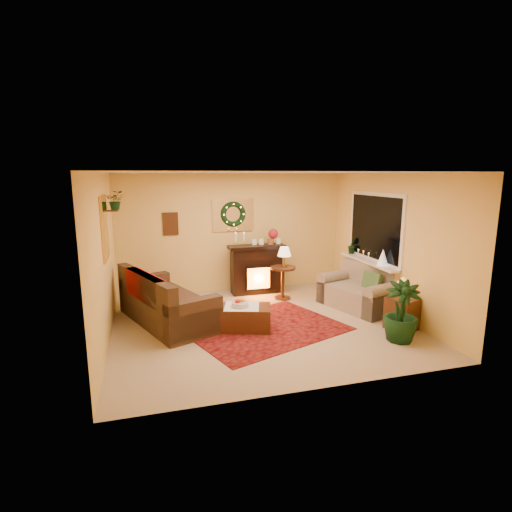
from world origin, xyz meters
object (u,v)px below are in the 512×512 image
object	(u,v)px
side_table_round	(283,284)
sofa	(167,298)
coffee_table	(242,317)
fireplace	(256,268)
loveseat	(358,287)
end_table_square	(402,313)

from	to	relation	value
side_table_round	sofa	bearing A→B (deg)	-162.96
side_table_round	coffee_table	size ratio (longest dim) A/B	0.72
fireplace	loveseat	bearing A→B (deg)	-44.16
side_table_round	fireplace	bearing A→B (deg)	126.81
side_table_round	coffee_table	bearing A→B (deg)	-130.51
fireplace	end_table_square	world-z (taller)	fireplace
fireplace	end_table_square	bearing A→B (deg)	-57.30
loveseat	end_table_square	bearing A→B (deg)	-99.16
loveseat	sofa	bearing A→B (deg)	158.84
fireplace	end_table_square	xyz separation A→B (m)	(1.81, -2.70, -0.28)
sofa	fireplace	world-z (taller)	fireplace
sofa	coffee_table	bearing A→B (deg)	-52.36
loveseat	end_table_square	world-z (taller)	loveseat
loveseat	side_table_round	bearing A→B (deg)	123.91
side_table_round	end_table_square	world-z (taller)	side_table_round
loveseat	side_table_round	size ratio (longest dim) A/B	2.12
loveseat	coffee_table	xyz separation A→B (m)	(-2.44, -0.48, -0.21)
loveseat	end_table_square	xyz separation A→B (m)	(0.18, -1.17, -0.15)
sofa	end_table_square	world-z (taller)	sofa
sofa	coffee_table	world-z (taller)	sofa
fireplace	coffee_table	xyz separation A→B (m)	(-0.81, -2.00, -0.34)
sofa	coffee_table	size ratio (longest dim) A/B	2.28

